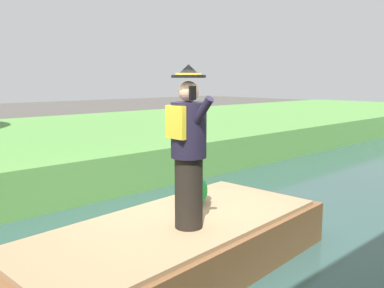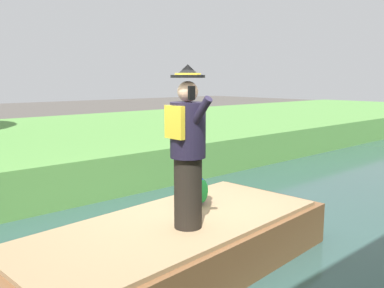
# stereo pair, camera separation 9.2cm
# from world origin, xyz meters

# --- Properties ---
(ground_plane) EXTENTS (80.00, 80.00, 0.00)m
(ground_plane) POSITION_xyz_m (0.00, 0.00, 0.00)
(ground_plane) COLOR #4C4742
(canal_water) EXTENTS (6.16, 48.00, 0.10)m
(canal_water) POSITION_xyz_m (0.00, 0.00, 0.05)
(canal_water) COLOR #2D4C47
(canal_water) RESTS_ON ground
(grass_bank_near) EXTENTS (9.32, 48.00, 0.94)m
(grass_bank_near) POSITION_xyz_m (-7.74, 0.00, 0.47)
(grass_bank_near) COLOR #568E42
(grass_bank_near) RESTS_ON ground
(boat) EXTENTS (2.12, 4.33, 0.61)m
(boat) POSITION_xyz_m (0.00, -0.41, 0.40)
(boat) COLOR brown
(boat) RESTS_ON canal_water
(person_pirate) EXTENTS (0.61, 0.42, 1.85)m
(person_pirate) POSITION_xyz_m (0.24, -0.39, 1.64)
(person_pirate) COLOR black
(person_pirate) RESTS_ON boat
(parrot_plush) EXTENTS (0.36, 0.35, 0.57)m
(parrot_plush) POSITION_xyz_m (-0.38, 0.28, 0.95)
(parrot_plush) COLOR blue
(parrot_plush) RESTS_ON boat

